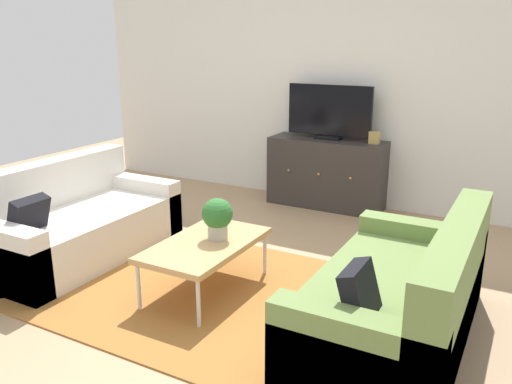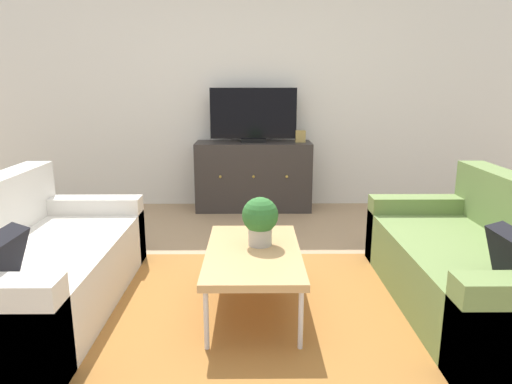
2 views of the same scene
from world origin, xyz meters
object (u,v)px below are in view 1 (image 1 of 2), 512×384
(flat_screen_tv, at_px, (329,112))
(mantel_clock, at_px, (375,138))
(couch_left_side, at_px, (72,225))
(potted_plant, at_px, (217,217))
(tv_console, at_px, (326,173))
(coffee_table, at_px, (205,246))
(couch_right_side, at_px, (406,302))

(flat_screen_tv, height_order, mantel_clock, flat_screen_tv)
(couch_left_side, relative_size, potted_plant, 5.51)
(tv_console, height_order, mantel_clock, mantel_clock)
(coffee_table, distance_m, potted_plant, 0.23)
(potted_plant, relative_size, mantel_clock, 2.39)
(couch_left_side, height_order, couch_right_side, same)
(potted_plant, xyz_separation_m, mantel_clock, (0.49, 2.30, 0.26))
(couch_left_side, xyz_separation_m, mantel_clock, (1.94, 2.37, 0.56))
(couch_left_side, distance_m, mantel_clock, 3.12)
(potted_plant, bearing_deg, tv_console, 90.88)
(potted_plant, relative_size, flat_screen_tv, 0.33)
(couch_right_side, distance_m, flat_screen_tv, 2.91)
(potted_plant, height_order, mantel_clock, mantel_clock)
(couch_right_side, height_order, flat_screen_tv, flat_screen_tv)
(couch_right_side, xyz_separation_m, potted_plant, (-1.42, 0.07, 0.30))
(flat_screen_tv, relative_size, mantel_clock, 7.30)
(couch_left_side, distance_m, flat_screen_tv, 2.89)
(tv_console, bearing_deg, flat_screen_tv, 90.00)
(coffee_table, height_order, tv_console, tv_console)
(coffee_table, distance_m, mantel_clock, 2.51)
(couch_left_side, height_order, tv_console, couch_left_side)
(couch_left_side, distance_m, tv_console, 2.77)
(mantel_clock, bearing_deg, flat_screen_tv, 177.80)
(couch_left_side, bearing_deg, tv_console, 59.06)
(flat_screen_tv, bearing_deg, tv_console, -90.00)
(flat_screen_tv, bearing_deg, coffee_table, -90.20)
(coffee_table, bearing_deg, couch_left_side, 178.77)
(tv_console, distance_m, flat_screen_tv, 0.68)
(mantel_clock, bearing_deg, coffee_table, -102.41)
(flat_screen_tv, xyz_separation_m, mantel_clock, (0.52, -0.02, -0.23))
(couch_left_side, bearing_deg, mantel_clock, 50.70)
(potted_plant, height_order, flat_screen_tv, flat_screen_tv)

